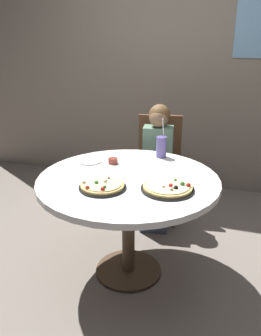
{
  "coord_description": "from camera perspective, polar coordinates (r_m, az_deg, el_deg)",
  "views": [
    {
      "loc": [
        0.66,
        -2.01,
        1.63
      ],
      "look_at": [
        0.0,
        0.05,
        0.8
      ],
      "focal_mm": 36.88,
      "sensor_mm": 36.0,
      "label": 1
    }
  ],
  "objects": [
    {
      "name": "ground_plane",
      "position": [
        2.67,
        -0.34,
        -16.63
      ],
      "size": [
        8.0,
        8.0,
        0.0
      ],
      "primitive_type": "plane",
      "color": "slate"
    },
    {
      "name": "wall_with_window",
      "position": [
        3.86,
        8.38,
        18.19
      ],
      "size": [
        5.2,
        0.14,
        2.9
      ],
      "color": "gray",
      "rests_on": "ground_plane"
    },
    {
      "name": "dining_table",
      "position": [
        2.33,
        -0.38,
        -3.82
      ],
      "size": [
        1.21,
        1.21,
        0.75
      ],
      "color": "white",
      "rests_on": "ground_plane"
    },
    {
      "name": "chair_wooden",
      "position": [
        3.24,
        4.68,
        1.09
      ],
      "size": [
        0.46,
        0.46,
        0.95
      ],
      "color": "brown",
      "rests_on": "ground_plane"
    },
    {
      "name": "diner_child",
      "position": [
        3.08,
        4.34,
        -0.85
      ],
      "size": [
        0.31,
        0.43,
        1.08
      ],
      "color": "#3F4766",
      "rests_on": "ground_plane"
    },
    {
      "name": "pizza_veggie",
      "position": [
        2.13,
        -4.68,
        -2.94
      ],
      "size": [
        0.29,
        0.29,
        0.05
      ],
      "color": "black",
      "rests_on": "dining_table"
    },
    {
      "name": "pizza_cheese",
      "position": [
        2.11,
        6.21,
        -3.22
      ],
      "size": [
        0.33,
        0.33,
        0.05
      ],
      "color": "black",
      "rests_on": "dining_table"
    },
    {
      "name": "soda_cup",
      "position": [
        2.67,
        5.13,
        3.51
      ],
      "size": [
        0.08,
        0.08,
        0.31
      ],
      "color": "#6659A5",
      "rests_on": "dining_table"
    },
    {
      "name": "sauce_bowl",
      "position": [
        2.54,
        -2.92,
        1.19
      ],
      "size": [
        0.07,
        0.07,
        0.04
      ],
      "primitive_type": "cylinder",
      "color": "brown",
      "rests_on": "dining_table"
    },
    {
      "name": "plate_small",
      "position": [
        2.59,
        -6.78,
        1.15
      ],
      "size": [
        0.18,
        0.18,
        0.01
      ],
      "primitive_type": "cylinder",
      "color": "white",
      "rests_on": "dining_table"
    }
  ]
}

